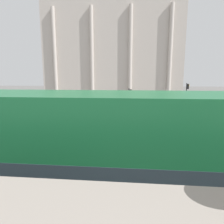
% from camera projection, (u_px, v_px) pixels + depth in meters
% --- Properties ---
extents(double_decker_bus, '(10.39, 2.77, 4.36)m').
position_uv_depth(double_decker_bus, '(91.00, 158.00, 5.91)').
color(double_decker_bus, black).
rests_on(double_decker_bus, ground_plane).
extents(plaza_building_left, '(34.23, 11.30, 24.72)m').
position_uv_depth(plaza_building_left, '(113.00, 47.00, 51.11)').
color(plaza_building_left, '#BCB2A8').
rests_on(plaza_building_left, ground_plane).
extents(traffic_light_near, '(0.42, 0.24, 3.36)m').
position_uv_depth(traffic_light_near, '(163.00, 113.00, 14.30)').
color(traffic_light_near, black).
rests_on(traffic_light_near, ground_plane).
extents(traffic_light_mid, '(0.42, 0.24, 3.54)m').
position_uv_depth(traffic_light_mid, '(130.00, 100.00, 21.81)').
color(traffic_light_mid, black).
rests_on(traffic_light_mid, ground_plane).
extents(traffic_light_far, '(0.42, 0.24, 3.95)m').
position_uv_depth(traffic_light_far, '(187.00, 93.00, 27.04)').
color(traffic_light_far, black).
rests_on(traffic_light_far, ground_plane).
extents(pedestrian_black, '(0.32, 0.32, 1.61)m').
position_uv_depth(pedestrian_black, '(122.00, 126.00, 15.94)').
color(pedestrian_black, '#282B33').
rests_on(pedestrian_black, ground_plane).
extents(pedestrian_red, '(0.32, 0.32, 1.66)m').
position_uv_depth(pedestrian_red, '(96.00, 114.00, 20.94)').
color(pedestrian_red, '#282B33').
rests_on(pedestrian_red, ground_plane).
extents(pedestrian_yellow, '(0.32, 0.32, 1.82)m').
position_uv_depth(pedestrian_yellow, '(128.00, 114.00, 20.50)').
color(pedestrian_yellow, '#282B33').
rests_on(pedestrian_yellow, ground_plane).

